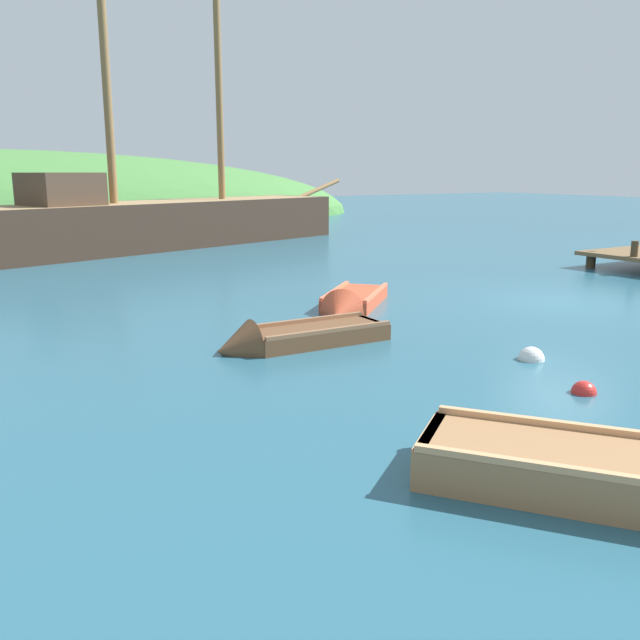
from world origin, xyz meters
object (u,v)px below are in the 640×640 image
rowboat_near_dock (350,305)px  rowboat_far (291,341)px  buoy_red (584,393)px  rowboat_outer_right (627,484)px  sailing_ship (165,230)px  buoy_white (531,360)px

rowboat_near_dock → rowboat_far: rowboat_near_dock is taller
buoy_red → rowboat_outer_right: bearing=-135.3°
rowboat_near_dock → rowboat_outer_right: size_ratio=0.86×
rowboat_outer_right → buoy_red: size_ratio=10.00×
sailing_ship → rowboat_far: (-3.26, -16.25, -0.58)m
rowboat_near_dock → buoy_red: (-0.44, -6.32, -0.08)m
rowboat_near_dock → buoy_red: bearing=42.9°
rowboat_far → rowboat_outer_right: size_ratio=0.92×
rowboat_far → buoy_white: (2.84, -2.69, -0.08)m
rowboat_far → buoy_red: rowboat_far is taller
rowboat_near_dock → rowboat_outer_right: bearing=29.7°
sailing_ship → rowboat_far: sailing_ship is taller
buoy_white → rowboat_near_dock: bearing=92.8°
sailing_ship → buoy_red: bearing=-111.0°
sailing_ship → rowboat_far: size_ratio=5.84×
sailing_ship → buoy_white: sailing_ship is taller
sailing_ship → rowboat_near_dock: size_ratio=6.30×
buoy_red → rowboat_near_dock: bearing=86.0°
rowboat_outer_right → buoy_red: (2.18, 2.16, -0.14)m
rowboat_near_dock → rowboat_far: size_ratio=0.93×
sailing_ship → rowboat_outer_right: bearing=-116.2°
rowboat_far → buoy_red: size_ratio=9.24×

